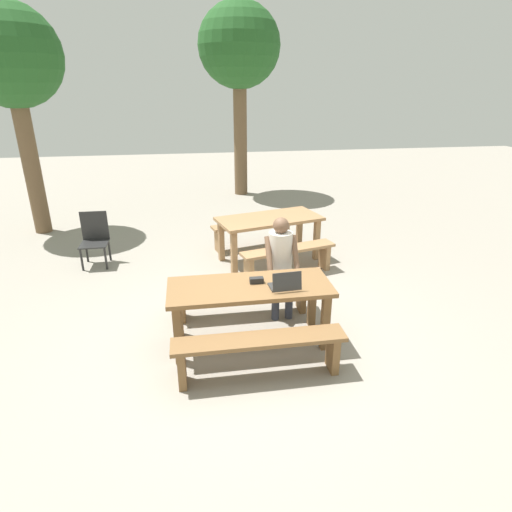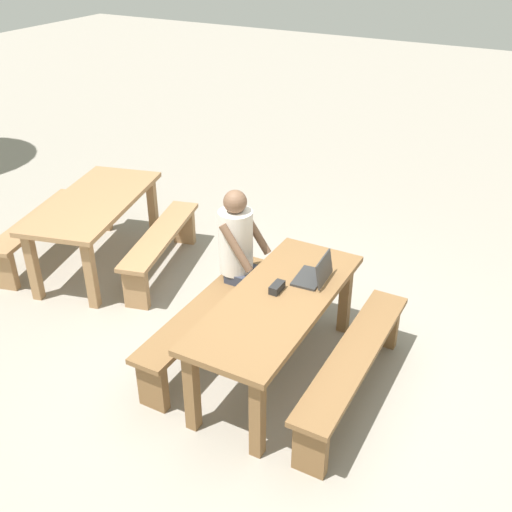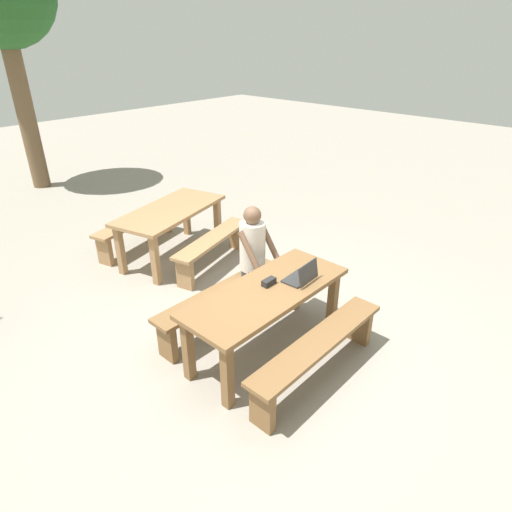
{
  "view_description": "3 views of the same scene",
  "coord_description": "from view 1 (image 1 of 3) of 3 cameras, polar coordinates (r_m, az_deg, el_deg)",
  "views": [
    {
      "loc": [
        -0.62,
        -4.27,
        2.87
      ],
      "look_at": [
        0.11,
        0.25,
        1.0
      ],
      "focal_mm": 29.75,
      "sensor_mm": 36.0,
      "label": 1
    },
    {
      "loc": [
        -3.48,
        -1.69,
        3.35
      ],
      "look_at": [
        0.11,
        0.25,
        1.0
      ],
      "focal_mm": 42.14,
      "sensor_mm": 36.0,
      "label": 2
    },
    {
      "loc": [
        -2.81,
        -2.43,
        3.05
      ],
      "look_at": [
        0.11,
        0.25,
        1.0
      ],
      "focal_mm": 30.58,
      "sensor_mm": 36.0,
      "label": 3
    }
  ],
  "objects": [
    {
      "name": "picnic_table_front",
      "position": [
        4.86,
        -0.83,
        -5.21
      ],
      "size": [
        1.86,
        0.74,
        0.75
      ],
      "color": "brown",
      "rests_on": "ground"
    },
    {
      "name": "plastic_chair",
      "position": [
        7.62,
        -20.86,
        2.26
      ],
      "size": [
        0.44,
        0.44,
        0.89
      ],
      "rotation": [
        0.0,
        0.0,
        6.28
      ],
      "color": "#262626",
      "rests_on": "ground"
    },
    {
      "name": "tree_left",
      "position": [
        9.51,
        -30.13,
        21.8
      ],
      "size": [
        1.84,
        1.84,
        4.26
      ],
      "color": "brown",
      "rests_on": "ground"
    },
    {
      "name": "tree_right",
      "position": [
        11.73,
        -2.27,
        26.01
      ],
      "size": [
        2.06,
        2.06,
        4.77
      ],
      "color": "brown",
      "rests_on": "ground"
    },
    {
      "name": "small_pouch",
      "position": [
        4.85,
        0.08,
        -3.28
      ],
      "size": [
        0.16,
        0.07,
        0.07
      ],
      "color": "black",
      "rests_on": "picnic_table_front"
    },
    {
      "name": "bench_near",
      "position": [
        4.45,
        0.45,
        -12.25
      ],
      "size": [
        1.79,
        0.3,
        0.47
      ],
      "color": "brown",
      "rests_on": "ground"
    },
    {
      "name": "ground_plane",
      "position": [
        5.18,
        -0.79,
        -11.43
      ],
      "size": [
        30.0,
        30.0,
        0.0
      ],
      "primitive_type": "plane",
      "color": "gray"
    },
    {
      "name": "bench_far",
      "position": [
        5.57,
        -1.8,
        -4.67
      ],
      "size": [
        1.79,
        0.3,
        0.47
      ],
      "color": "brown",
      "rests_on": "ground"
    },
    {
      "name": "laptop",
      "position": [
        4.71,
        3.94,
        -3.82
      ],
      "size": [
        0.34,
        0.27,
        0.23
      ],
      "rotation": [
        0.0,
        0.0,
        3.21
      ],
      "color": "#2D2D2D",
      "rests_on": "picnic_table_front"
    },
    {
      "name": "bench_mid_north",
      "position": [
        7.94,
        -0.45,
        3.66
      ],
      "size": [
        1.58,
        0.68,
        0.47
      ],
      "rotation": [
        0.0,
        0.0,
        0.25
      ],
      "color": "#9E754C",
      "rests_on": "ground"
    },
    {
      "name": "person_seated",
      "position": [
        5.44,
        3.36,
        -0.46
      ],
      "size": [
        0.41,
        0.41,
        1.33
      ],
      "color": "#333847",
      "rests_on": "ground"
    },
    {
      "name": "bench_mid_south",
      "position": [
        6.74,
        4.37,
        0.1
      ],
      "size": [
        1.58,
        0.68,
        0.47
      ],
      "rotation": [
        0.0,
        0.0,
        0.25
      ],
      "color": "#9E754C",
      "rests_on": "ground"
    },
    {
      "name": "picnic_table_mid",
      "position": [
        7.23,
        1.79,
        4.29
      ],
      "size": [
        1.88,
        1.22,
        0.77
      ],
      "rotation": [
        0.0,
        0.0,
        0.25
      ],
      "color": "#9E754C",
      "rests_on": "ground"
    }
  ]
}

